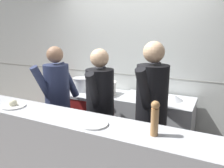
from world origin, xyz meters
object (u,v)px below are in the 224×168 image
(chefs_knife, at_px, (150,101))
(chef_line, at_px, (151,111))
(mixing_bowl_steel, at_px, (175,98))
(chef_head_cook, at_px, (58,100))
(pepper_mill, at_px, (155,118))
(oven_range, at_px, (93,117))
(sauce_pot, at_px, (105,88))
(chef_sous, at_px, (100,109))
(plated_dish_main, at_px, (13,105))
(stock_pot, at_px, (81,84))
(plated_dish_appetiser, at_px, (94,124))

(chefs_knife, height_order, chef_line, chef_line)
(mixing_bowl_steel, distance_m, chef_head_cook, 1.62)
(chef_line, bearing_deg, pepper_mill, -65.71)
(oven_range, height_order, sauce_pot, sauce_pot)
(mixing_bowl_steel, xyz_separation_m, chef_sous, (-0.74, -0.77, -0.04))
(pepper_mill, bearing_deg, chef_line, 108.32)
(plated_dish_main, xyz_separation_m, pepper_mill, (1.65, 0.03, 0.14))
(plated_dish_main, height_order, chef_line, chef_line)
(stock_pot, xyz_separation_m, chef_line, (1.38, -0.64, -0.03))
(plated_dish_appetiser, bearing_deg, chef_head_cook, 146.99)
(mixing_bowl_steel, bearing_deg, chef_sous, -133.82)
(plated_dish_main, relative_size, plated_dish_appetiser, 1.04)
(sauce_pot, distance_m, chef_line, 1.10)
(chef_head_cook, distance_m, chef_line, 1.32)
(oven_range, height_order, chef_line, chef_line)
(plated_dish_appetiser, bearing_deg, pepper_mill, 4.55)
(sauce_pot, xyz_separation_m, chefs_knife, (0.76, -0.11, -0.07))
(sauce_pot, height_order, plated_dish_appetiser, sauce_pot)
(chef_head_cook, relative_size, chef_sous, 1.00)
(oven_range, distance_m, plated_dish_main, 1.45)
(chef_head_cook, bearing_deg, chef_sous, 13.21)
(pepper_mill, height_order, chef_head_cook, chef_head_cook)
(plated_dish_appetiser, xyz_separation_m, chef_sous, (-0.26, 0.58, -0.09))
(stock_pot, height_order, plated_dish_main, stock_pot)
(sauce_pot, height_order, chef_head_cook, chef_head_cook)
(chefs_knife, bearing_deg, plated_dish_appetiser, -99.42)
(plated_dish_appetiser, bearing_deg, chef_line, 62.37)
(sauce_pot, xyz_separation_m, chef_sous, (0.30, -0.70, -0.07))
(chef_head_cook, xyz_separation_m, chef_line, (1.32, 0.04, 0.05))
(sauce_pot, xyz_separation_m, pepper_mill, (1.12, -1.24, 0.16))
(mixing_bowl_steel, bearing_deg, plated_dish_main, -139.69)
(sauce_pot, height_order, chef_line, chef_line)
(plated_dish_appetiser, xyz_separation_m, pepper_mill, (0.56, 0.04, 0.15))
(chefs_knife, bearing_deg, sauce_pot, 171.47)
(chef_sous, relative_size, chef_line, 0.95)
(sauce_pot, relative_size, plated_dish_appetiser, 1.34)
(oven_range, distance_m, stock_pot, 0.60)
(mixing_bowl_steel, bearing_deg, plated_dish_appetiser, -109.48)
(chefs_knife, distance_m, chef_head_cook, 1.28)
(plated_dish_main, bearing_deg, chef_head_cook, 77.80)
(chef_line, bearing_deg, plated_dish_main, -149.80)
(mixing_bowl_steel, bearing_deg, oven_range, -178.30)
(chef_head_cook, bearing_deg, stock_pot, 112.74)
(plated_dish_appetiser, bearing_deg, stock_pot, 128.29)
(sauce_pot, bearing_deg, chefs_knife, -8.53)
(plated_dish_main, distance_m, chef_head_cook, 0.63)
(oven_range, distance_m, mixing_bowl_steel, 1.40)
(pepper_mill, relative_size, chef_line, 0.17)
(sauce_pot, bearing_deg, plated_dish_main, -112.80)
(chefs_knife, height_order, pepper_mill, pepper_mill)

